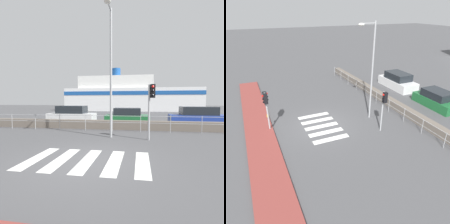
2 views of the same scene
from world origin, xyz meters
TOP-DOWN VIEW (x-y plane):
  - ground_plane at (0.00, 0.00)m, footprint 160.00×160.00m
  - crosswalk at (0.08, 0.00)m, footprint 4.05×2.40m
  - seawall at (0.00, 6.62)m, footprint 24.48×0.55m
  - harbor_fence at (0.00, 5.74)m, footprint 22.07×0.04m
  - traffic_light_far at (2.34, 3.46)m, footprint 0.34×0.32m
  - streetlamp at (0.24, 3.58)m, footprint 0.32×1.29m
  - ferry_boat at (-0.66, 31.82)m, footprint 27.22×6.79m
  - parked_car_white at (-4.52, 10.06)m, footprint 4.30×1.88m
  - parked_car_green at (0.69, 10.06)m, footprint 3.88×1.79m
  - parked_car_blue at (6.60, 10.06)m, footprint 4.59×1.86m

SIDE VIEW (x-z plane):
  - ground_plane at x=0.00m, z-range 0.00..0.00m
  - crosswalk at x=0.08m, z-range 0.00..0.01m
  - seawall at x=0.00m, z-range 0.00..0.62m
  - parked_car_green at x=0.69m, z-range -0.10..1.27m
  - parked_car_blue at x=6.60m, z-range -0.11..1.40m
  - parked_car_white at x=-4.52m, z-range -0.12..1.44m
  - harbor_fence at x=0.00m, z-range 0.17..1.24m
  - traffic_light_far at x=2.34m, z-range 0.66..3.48m
  - ferry_boat at x=-0.66m, z-range -1.43..7.52m
  - streetlamp at x=0.24m, z-range 0.77..7.60m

